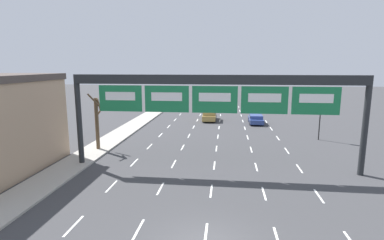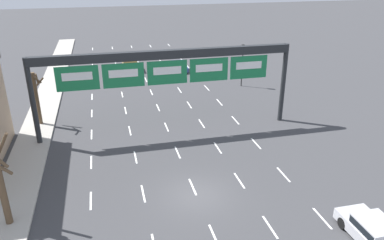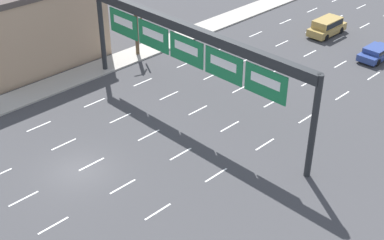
{
  "view_description": "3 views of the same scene",
  "coord_description": "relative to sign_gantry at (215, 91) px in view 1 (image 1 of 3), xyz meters",
  "views": [
    {
      "loc": [
        0.82,
        -11.96,
        7.86
      ],
      "look_at": [
        -1.88,
        11.66,
        3.55
      ],
      "focal_mm": 28.0,
      "sensor_mm": 36.0,
      "label": 1
    },
    {
      "loc": [
        -5.02,
        -19.55,
        13.91
      ],
      "look_at": [
        1.49,
        7.32,
        2.08
      ],
      "focal_mm": 35.0,
      "sensor_mm": 36.0,
      "label": 2
    },
    {
      "loc": [
        24.97,
        -14.36,
        21.0
      ],
      "look_at": [
        2.79,
        7.6,
        1.81
      ],
      "focal_mm": 50.0,
      "sensor_mm": 36.0,
      "label": 3
    }
  ],
  "objects": [
    {
      "name": "suv_gold",
      "position": [
        -1.52,
        20.92,
        -5.07
      ],
      "size": [
        1.92,
        4.48,
        1.68
      ],
      "color": "#A88947",
      "rests_on": "ground_plane"
    },
    {
      "name": "traffic_light_near_gantry",
      "position": [
        10.83,
        10.69,
        -2.47
      ],
      "size": [
        0.3,
        0.35,
        4.98
      ],
      "color": "black",
      "rests_on": "ground_plane"
    },
    {
      "name": "lane_dashes",
      "position": [
        0.0,
        3.42,
        -6.0
      ],
      "size": [
        13.32,
        67.0,
        0.01
      ],
      "color": "white",
      "rests_on": "ground_plane"
    },
    {
      "name": "car_blue",
      "position": [
        4.96,
        19.22,
        -5.33
      ],
      "size": [
        1.85,
        4.21,
        1.24
      ],
      "color": "navy",
      "rests_on": "ground_plane"
    },
    {
      "name": "tree_bare_closest",
      "position": [
        -11.06,
        4.14,
        -3.18
      ],
      "size": [
        1.34,
        1.58,
        5.28
      ],
      "color": "brown",
      "rests_on": "sidewalk_left"
    },
    {
      "name": "sign_gantry",
      "position": [
        0.0,
        0.0,
        0.0
      ],
      "size": [
        21.82,
        0.7,
        7.22
      ],
      "color": "#232628",
      "rests_on": "ground_plane"
    }
  ]
}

